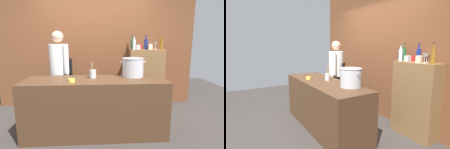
{
  "view_description": "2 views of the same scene",
  "coord_description": "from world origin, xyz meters",
  "views": [
    {
      "loc": [
        0.08,
        -2.76,
        1.52
      ],
      "look_at": [
        0.28,
        0.34,
        0.91
      ],
      "focal_mm": 29.18,
      "sensor_mm": 36.0,
      "label": 1
    },
    {
      "loc": [
        2.96,
        -1.47,
        1.59
      ],
      "look_at": [
        0.06,
        0.28,
        1.01
      ],
      "focal_mm": 28.91,
      "sensor_mm": 36.0,
      "label": 2
    }
  ],
  "objects": [
    {
      "name": "ground_plane",
      "position": [
        0.0,
        0.0,
        0.0
      ],
      "size": [
        8.0,
        8.0,
        0.0
      ],
      "primitive_type": "plane",
      "color": "#383330"
    },
    {
      "name": "brick_back_panel",
      "position": [
        0.0,
        1.4,
        1.5
      ],
      "size": [
        4.4,
        0.1,
        3.0
      ],
      "primitive_type": "cube",
      "color": "brown",
      "rests_on": "ground_plane"
    },
    {
      "name": "prep_counter",
      "position": [
        0.0,
        0.0,
        0.45
      ],
      "size": [
        2.19,
        0.7,
        0.9
      ],
      "primitive_type": "cube",
      "color": "#472D1C",
      "rests_on": "ground_plane"
    },
    {
      "name": "bar_cabinet",
      "position": [
        1.1,
        1.19,
        0.64
      ],
      "size": [
        0.76,
        0.32,
        1.29
      ],
      "primitive_type": "cube",
      "color": "brown",
      "rests_on": "ground_plane"
    },
    {
      "name": "chef",
      "position": [
        -0.69,
        0.68,
        0.96
      ],
      "size": [
        0.45,
        0.43,
        1.66
      ],
      "rotation": [
        0.0,
        0.0,
        2.41
      ],
      "color": "black",
      "rests_on": "ground_plane"
    },
    {
      "name": "stockpot_large",
      "position": [
        0.62,
        0.18,
        1.05
      ],
      "size": [
        0.42,
        0.36,
        0.31
      ],
      "color": "#B7BABF",
      "rests_on": "prep_counter"
    },
    {
      "name": "utensil_crock",
      "position": [
        -0.04,
        0.11,
        0.97
      ],
      "size": [
        0.1,
        0.1,
        0.27
      ],
      "color": "#B7BABF",
      "rests_on": "prep_counter"
    },
    {
      "name": "butter_jar",
      "position": [
        -0.34,
        -0.16,
        0.93
      ],
      "size": [
        0.1,
        0.1,
        0.05
      ],
      "primitive_type": "cylinder",
      "color": "yellow",
      "rests_on": "prep_counter"
    },
    {
      "name": "wine_bottle_green",
      "position": [
        0.79,
        1.23,
        1.41
      ],
      "size": [
        0.06,
        0.06,
        0.32
      ],
      "color": "#1E592D",
      "rests_on": "bar_cabinet"
    },
    {
      "name": "wine_bottle_cobalt",
      "position": [
        1.08,
        1.22,
        1.41
      ],
      "size": [
        0.07,
        0.07,
        0.31
      ],
      "color": "navy",
      "rests_on": "bar_cabinet"
    },
    {
      "name": "wine_bottle_clear",
      "position": [
        0.8,
        1.12,
        1.4
      ],
      "size": [
        0.06,
        0.06,
        0.29
      ],
      "color": "silver",
      "rests_on": "bar_cabinet"
    },
    {
      "name": "wine_bottle_amber",
      "position": [
        1.4,
        1.12,
        1.41
      ],
      "size": [
        0.06,
        0.06,
        0.32
      ],
      "color": "#8C5919",
      "rests_on": "bar_cabinet"
    },
    {
      "name": "wine_glass_short",
      "position": [
        1.27,
        1.11,
        1.41
      ],
      "size": [
        0.07,
        0.07,
        0.16
      ],
      "color": "silver",
      "rests_on": "bar_cabinet"
    },
    {
      "name": "wine_glass_tall",
      "position": [
        1.18,
        1.3,
        1.4
      ],
      "size": [
        0.07,
        0.07,
        0.15
      ],
      "color": "silver",
      "rests_on": "bar_cabinet"
    },
    {
      "name": "spice_tin_silver",
      "position": [
        0.9,
        1.19,
        1.34
      ],
      "size": [
        0.09,
        0.09,
        0.1
      ],
      "primitive_type": "cube",
      "color": "#B2B2B7",
      "rests_on": "bar_cabinet"
    },
    {
      "name": "spice_tin_red",
      "position": [
        0.97,
        1.29,
        1.34
      ],
      "size": [
        0.08,
        0.08,
        0.1
      ],
      "primitive_type": "cube",
      "color": "red",
      "rests_on": "bar_cabinet"
    },
    {
      "name": "spice_tin_cream",
      "position": [
        1.16,
        1.13,
        1.35
      ],
      "size": [
        0.08,
        0.08,
        0.12
      ],
      "primitive_type": "cube",
      "color": "beige",
      "rests_on": "bar_cabinet"
    }
  ]
}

